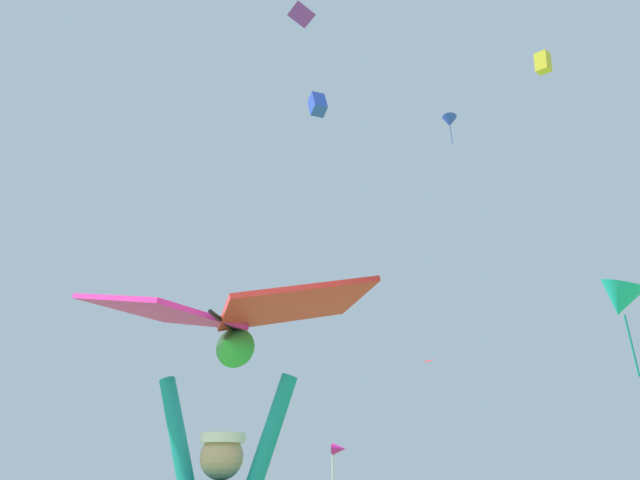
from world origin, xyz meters
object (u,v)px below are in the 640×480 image
object	(u,v)px
distant_kite_red_low_right	(428,361)
distant_kite_blue_far_center	(450,121)
distant_kite_blue_high_right	(318,105)
distant_kite_yellow_mid_left	(543,63)
distant_kite_purple_overhead_distant	(302,14)
marker_flag	(338,456)
distant_kite_teal_mid_right	(621,299)
held_stunt_kite	(227,318)

from	to	relation	value
distant_kite_red_low_right	distant_kite_blue_far_center	xyz separation A→B (m)	(3.38, -14.19, 8.30)
distant_kite_blue_high_right	distant_kite_yellow_mid_left	bearing A→B (deg)	-25.42
distant_kite_purple_overhead_distant	distant_kite_blue_far_center	size ratio (longest dim) A/B	0.60
distant_kite_blue_high_right	marker_flag	distance (m)	21.44
distant_kite_blue_far_center	marker_flag	size ratio (longest dim) A/B	0.79
distant_kite_blue_high_right	distant_kite_teal_mid_right	distance (m)	18.00
distant_kite_red_low_right	distant_kite_teal_mid_right	world-z (taller)	distant_kite_red_low_right
distant_kite_yellow_mid_left	distant_kite_teal_mid_right	world-z (taller)	distant_kite_yellow_mid_left
distant_kite_teal_mid_right	distant_kite_blue_far_center	bearing A→B (deg)	148.55
distant_kite_blue_high_right	distant_kite_blue_far_center	bearing A→B (deg)	-9.34
distant_kite_purple_overhead_distant	distant_kite_red_low_right	size ratio (longest dim) A/B	1.40
distant_kite_blue_high_right	distant_kite_red_low_right	xyz separation A→B (m)	(3.46, 13.07, -11.76)
distant_kite_purple_overhead_distant	distant_kite_yellow_mid_left	distance (m)	9.19
distant_kite_red_low_right	marker_flag	distance (m)	24.78
distant_kite_yellow_mid_left	distant_kite_red_low_right	distance (m)	20.75
marker_flag	distant_kite_red_low_right	bearing A→B (deg)	91.29
distant_kite_blue_far_center	distant_kite_teal_mid_right	size ratio (longest dim) A/B	0.47
distant_kite_purple_overhead_distant	distant_kite_yellow_mid_left	world-z (taller)	distant_kite_purple_overhead_distant
distant_kite_purple_overhead_distant	distant_kite_teal_mid_right	world-z (taller)	distant_kite_purple_overhead_distant
distant_kite_red_low_right	distant_kite_yellow_mid_left	bearing A→B (deg)	-68.71
distant_kite_blue_high_right	distant_kite_teal_mid_right	bearing A→B (deg)	-18.99
distant_kite_blue_high_right	distant_kite_red_low_right	bearing A→B (deg)	75.19
distant_kite_blue_high_right	distant_kite_blue_far_center	xyz separation A→B (m)	(6.83, -1.12, -3.46)
distant_kite_blue_far_center	distant_kite_teal_mid_right	xyz separation A→B (m)	(4.59, -2.81, -9.88)
distant_kite_yellow_mid_left	held_stunt_kite	bearing A→B (deg)	-108.32
distant_kite_teal_mid_right	marker_flag	distance (m)	11.20
distant_kite_purple_overhead_distant	distant_kite_yellow_mid_left	bearing A→B (deg)	22.98
distant_kite_purple_overhead_distant	distant_kite_red_low_right	distance (m)	23.41
distant_kite_red_low_right	marker_flag	world-z (taller)	distant_kite_red_low_right
distant_kite_teal_mid_right	marker_flag	size ratio (longest dim) A/B	1.67
distant_kite_yellow_mid_left	distant_kite_blue_far_center	xyz separation A→B (m)	(-3.66, 3.86, 0.88)
distant_kite_yellow_mid_left	marker_flag	bearing A→B (deg)	-137.72
distant_kite_yellow_mid_left	distant_kite_teal_mid_right	xyz separation A→B (m)	(0.93, 1.05, -9.01)
distant_kite_purple_overhead_distant	distant_kite_teal_mid_right	distance (m)	14.77
held_stunt_kite	distant_kite_blue_high_right	bearing A→B (deg)	106.52
distant_kite_yellow_mid_left	distant_kite_blue_high_right	bearing A→B (deg)	154.58
distant_kite_yellow_mid_left	distant_kite_teal_mid_right	bearing A→B (deg)	48.61
distant_kite_yellow_mid_left	distant_kite_red_low_right	world-z (taller)	distant_kite_yellow_mid_left
distant_kite_yellow_mid_left	distant_kite_blue_far_center	bearing A→B (deg)	133.46
distant_kite_purple_overhead_distant	distant_kite_teal_mid_right	bearing A→B (deg)	26.35
held_stunt_kite	distant_kite_yellow_mid_left	distance (m)	20.03
distant_kite_purple_overhead_distant	marker_flag	distance (m)	15.52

